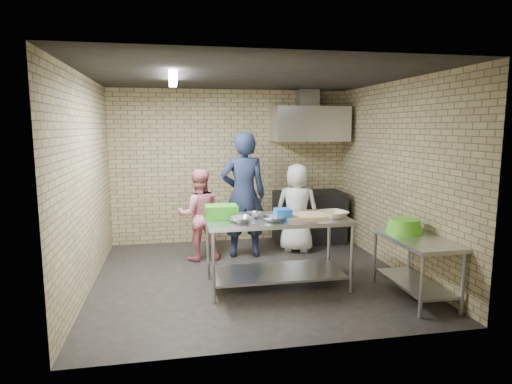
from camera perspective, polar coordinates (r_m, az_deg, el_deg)
The scene contains 26 objects.
floor at distance 6.13m, azimuth -0.57°, elevation -11.00°, with size 4.20×4.20×0.00m, color black.
ceiling at distance 5.81m, azimuth -0.62°, elevation 14.96°, with size 4.20×4.20×0.00m, color black.
back_wall at distance 7.78m, azimuth -3.24°, elevation 3.37°, with size 4.20×0.06×2.70m, color tan.
front_wall at distance 3.89m, azimuth 4.70°, elevation -1.85°, with size 4.20×0.06×2.70m, color tan.
left_wall at distance 5.82m, azimuth -21.38°, elevation 1.05°, with size 0.06×4.00×2.70m, color tan.
right_wall at distance 6.53m, azimuth 17.87°, elevation 1.97°, with size 0.06×4.00×2.70m, color tan.
prep_table at distance 5.66m, azimuth 2.75°, elevation -7.86°, with size 1.81×0.91×0.91m, color silver.
side_counter at distance 5.64m, azimuth 20.12°, elevation -9.26°, with size 0.60×1.20×0.75m, color silver.
stove at distance 7.87m, azimuth 6.96°, elevation -3.25°, with size 1.20×0.70×0.90m, color black.
range_hood at distance 7.76m, azimuth 7.07°, elevation 8.85°, with size 1.30×0.60×0.60m, color silver.
hood_duct at distance 7.92m, azimuth 6.79°, elevation 12.10°, with size 0.35×0.30×0.30m, color #A5A8AD.
wall_shelf at distance 8.04m, azimuth 8.68°, elevation 7.52°, with size 0.80×0.20×0.04m, color #3F2B19.
fluorescent_fixture at distance 5.71m, azimuth -10.85°, elevation 14.32°, with size 0.10×1.25×0.08m, color white.
green_crate at distance 5.53m, azimuth -4.58°, elevation -2.57°, with size 0.40×0.30×0.16m, color green.
blue_tub at distance 5.45m, azimuth 3.54°, elevation -2.88°, with size 0.20×0.20×0.13m, color blue.
cutting_board at distance 5.62m, azimuth 6.30°, elevation -3.10°, with size 0.55×0.42×0.03m, color #D2B679.
mixing_bowl_a at distance 5.25m, azimuth -2.02°, elevation -3.65°, with size 0.28×0.28×0.07m, color silver.
mixing_bowl_b at distance 5.53m, azimuth -0.37°, elevation -3.04°, with size 0.22×0.22×0.07m, color silver.
mixing_bowl_c at distance 5.31m, azimuth 2.29°, elevation -3.55°, with size 0.26×0.26×0.06m, color #B4B7BC.
ceramic_bowl at distance 5.61m, azimuth 10.13°, elevation -2.92°, with size 0.35×0.35×0.09m, color beige.
green_basin at distance 5.72m, azimuth 18.90°, elevation -4.18°, with size 0.46×0.46×0.17m, color #59C626, non-canonical shape.
bottle_red at distance 7.95m, azimuth 6.98°, elevation 8.33°, with size 0.07×0.07×0.18m, color #B22619.
bottle_green at distance 8.09m, azimuth 9.71°, elevation 8.17°, with size 0.06×0.06×0.15m, color green.
man_navy at distance 6.83m, azimuth -1.65°, elevation -0.42°, with size 0.72×0.47×1.97m, color black.
woman_pink at distance 6.76m, azimuth -7.49°, elevation -2.98°, with size 0.69×0.54×1.42m, color #D7727F.
woman_white at distance 7.19m, azimuth 5.39°, elevation -2.07°, with size 0.71×0.46×1.46m, color white.
Camera 1 is at (-1.03, -5.68, 2.05)m, focal length 30.49 mm.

